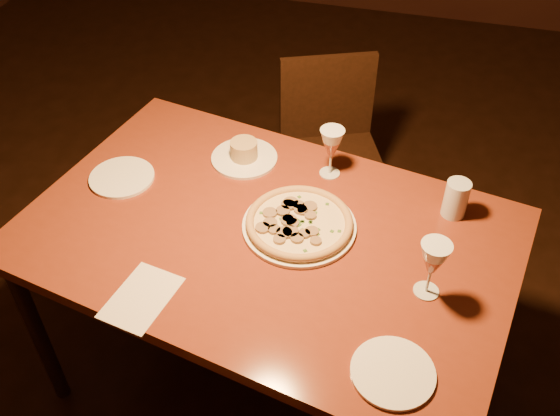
# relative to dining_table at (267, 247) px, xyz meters

# --- Properties ---
(floor) EXTENTS (7.00, 7.00, 0.00)m
(floor) POSITION_rel_dining_table_xyz_m (-0.01, -0.07, -0.74)
(floor) COLOR black
(floor) RESTS_ON ground
(dining_table) EXTENTS (1.67, 1.24, 0.81)m
(dining_table) POSITION_rel_dining_table_xyz_m (0.00, 0.00, 0.00)
(dining_table) COLOR maroon
(dining_table) RESTS_ON floor
(chair_far) EXTENTS (0.56, 0.56, 0.88)m
(chair_far) POSITION_rel_dining_table_xyz_m (0.03, 0.91, -0.24)
(chair_far) COLOR black
(chair_far) RESTS_ON floor
(pizza_plate) EXTENTS (0.36, 0.36, 0.04)m
(pizza_plate) POSITION_rel_dining_table_xyz_m (0.09, 0.04, 0.09)
(pizza_plate) COLOR white
(pizza_plate) RESTS_ON dining_table
(ramekin_saucer) EXTENTS (0.23, 0.23, 0.07)m
(ramekin_saucer) POSITION_rel_dining_table_xyz_m (-0.18, 0.33, 0.10)
(ramekin_saucer) COLOR white
(ramekin_saucer) RESTS_ON dining_table
(wine_glass_far) EXTENTS (0.08, 0.08, 0.18)m
(wine_glass_far) POSITION_rel_dining_table_xyz_m (0.13, 0.33, 0.16)
(wine_glass_far) COLOR #B05E49
(wine_glass_far) RESTS_ON dining_table
(wine_glass_right) EXTENTS (0.09, 0.09, 0.19)m
(wine_glass_right) POSITION_rel_dining_table_xyz_m (0.50, -0.12, 0.17)
(wine_glass_right) COLOR #B05E49
(wine_glass_right) RESTS_ON dining_table
(water_tumbler) EXTENTS (0.08, 0.08, 0.13)m
(water_tumbler) POSITION_rel_dining_table_xyz_m (0.56, 0.24, 0.14)
(water_tumbler) COLOR silver
(water_tumbler) RESTS_ON dining_table
(side_plate_left) EXTENTS (0.22, 0.22, 0.01)m
(side_plate_left) POSITION_rel_dining_table_xyz_m (-0.55, 0.12, 0.08)
(side_plate_left) COLOR white
(side_plate_left) RESTS_ON dining_table
(side_plate_near) EXTENTS (0.22, 0.22, 0.01)m
(side_plate_near) POSITION_rel_dining_table_xyz_m (0.45, -0.41, 0.08)
(side_plate_near) COLOR white
(side_plate_near) RESTS_ON dining_table
(menu_card) EXTENTS (0.19, 0.25, 0.00)m
(menu_card) POSITION_rel_dining_table_xyz_m (-0.27, -0.35, 0.07)
(menu_card) COLOR white
(menu_card) RESTS_ON dining_table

